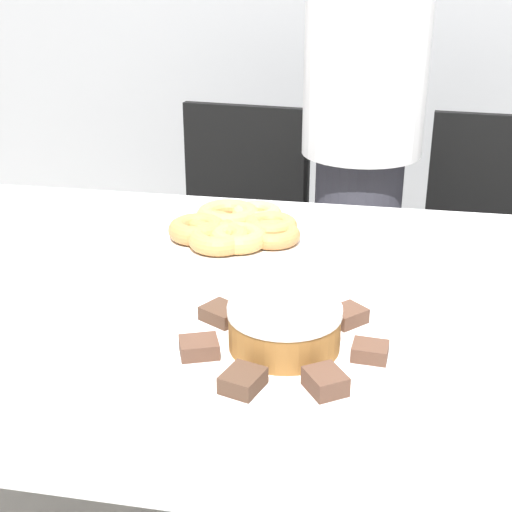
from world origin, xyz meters
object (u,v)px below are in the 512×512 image
Objects in this scene: office_chair_left at (233,268)px; plate_cake at (284,349)px; plate_donuts at (236,238)px; person_standing at (362,132)px; office_chair_right at (487,287)px; frosted_cake at (284,326)px; napkin at (24,256)px.

plate_cake is at bearing -67.46° from office_chair_left.
plate_donuts is (0.15, -0.62, 0.35)m from office_chair_left.
person_standing is 4.62× the size of plate_donuts.
office_chair_right is at bearing 6.05° from office_chair_left.
plate_cake is 0.04m from frosted_cake.
office_chair_left is at bearing 170.33° from person_standing.
office_chair_right is at bearing 9.41° from person_standing.
frosted_cake is (0.16, -0.42, 0.04)m from plate_donuts.
frosted_cake is (-0.06, -0.98, -0.06)m from person_standing.
plate_donuts is 2.42× the size of napkin.
plate_cake and plate_donuts have the same top height.
person_standing is 1.84× the size of office_chair_left.
office_chair_left reaches higher than napkin.
office_chair_left is 0.75m from office_chair_right.
office_chair_left is at bearing -175.33° from office_chair_right.
plate_donuts is at bearing -70.70° from office_chair_left.
person_standing is at bearing 86.46° from plate_cake.
plate_cake is 2.27× the size of napkin.
person_standing is at bearing -165.93° from office_chair_right.
person_standing reaches higher than plate_cake.
person_standing is 0.59m from office_chair_left.
office_chair_left and office_chair_right have the same top height.
plate_donuts reaches higher than napkin.
office_chair_right reaches higher than frosted_cake.
office_chair_left is (-0.37, 0.06, -0.45)m from person_standing.
person_standing reaches higher than plate_donuts.
person_standing is at bearing -3.63° from office_chair_left.
plate_cake is at bearing -93.54° from person_standing.
napkin is (-0.24, -0.78, 0.35)m from office_chair_left.
frosted_cake is at bearing -67.46° from office_chair_left.
office_chair_right is at bearing 67.06° from plate_cake.
office_chair_left reaches higher than plate_cake.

